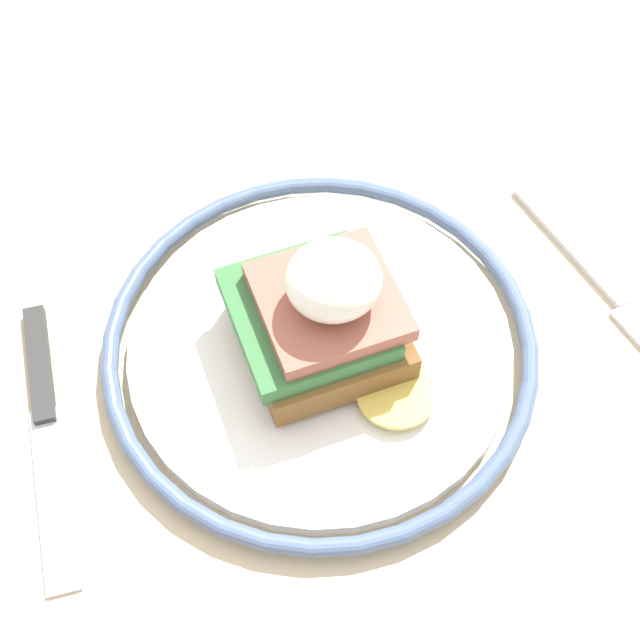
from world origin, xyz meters
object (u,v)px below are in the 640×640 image
plate (320,345)px  fork (596,274)px  sandwich (324,312)px  knife (45,416)px

plate → fork: 0.18m
sandwich → knife: (0.16, -0.02, -0.04)m
sandwich → fork: sandwich is taller
plate → sandwich: size_ratio=2.19×
sandwich → knife: size_ratio=0.66×
plate → sandwich: 0.04m
fork → knife: bearing=-3.7°
plate → sandwich: (-0.00, 0.00, 0.04)m
knife → fork: bearing=176.3°
sandwich → fork: size_ratio=0.80×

